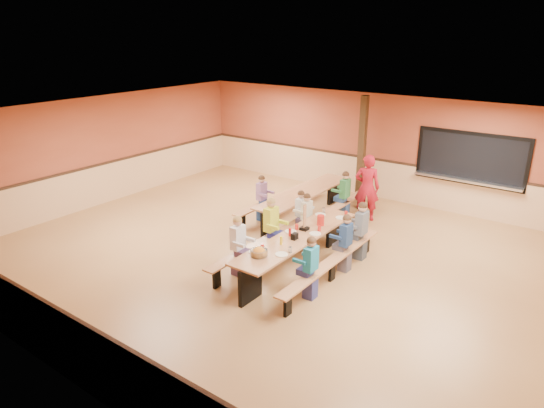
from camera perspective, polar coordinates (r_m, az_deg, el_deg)
The scene contains 23 objects.
ground at distance 10.71m, azimuth 0.51°, elevation -6.06°, with size 12.00×12.00×0.00m, color olive.
room_envelope at distance 10.43m, azimuth 0.52°, elevation -2.65°, with size 12.04×10.04×3.02m.
kitchen_pass_through at distance 13.53m, azimuth 22.31°, elevation 4.72°, with size 2.78×0.28×1.38m.
structural_post at distance 13.91m, azimuth 10.52°, elevation 6.32°, with size 0.18×0.18×3.00m, color #302010.
cafeteria_table_main at distance 9.93m, azimuth 3.00°, elevation -4.91°, with size 1.91×3.70×0.74m.
cafeteria_table_second at distance 12.60m, azimuth 3.88°, elevation 0.56°, with size 1.91×3.70×0.74m.
seated_child_white_left at distance 9.69m, azimuth -4.02°, elevation -4.97°, with size 0.39×0.32×1.25m, color white, non-canonical shape.
seated_adult_yellow at distance 10.48m, azimuth -0.10°, elevation -2.74°, with size 0.42×0.34×1.31m, color yellow, non-canonical shape.
seated_child_grey_left at distance 11.41m, azimuth 3.39°, elevation -1.26°, with size 0.34×0.28×1.16m, color silver, non-canonical shape.
seated_child_teal_right at distance 8.88m, azimuth 4.57°, elevation -7.56°, with size 0.37×0.30×1.21m, color #197191, non-canonical shape.
seated_child_navy_right at distance 9.94m, azimuth 8.65°, elevation -4.61°, with size 0.37×0.30×1.21m, color navy, non-canonical shape.
seated_child_char_right at distance 10.50m, azimuth 10.43°, elevation -3.17°, with size 0.40×0.32×1.27m, color #555961, non-canonical shape.
seated_child_purple_sec at distance 12.43m, azimuth -1.22°, elevation 0.67°, with size 0.36×0.29×1.19m, color #875B89, non-canonical shape.
seated_child_green_sec at distance 12.70m, azimuth 8.54°, elevation 1.00°, with size 0.39×0.32×1.25m, color #317A3F, non-canonical shape.
seated_child_tan_sec at distance 11.20m, azimuth 4.08°, elevation -1.67°, with size 0.35×0.28×1.16m, color beige, non-canonical shape.
standing_woman at distance 12.62m, azimuth 11.11°, elevation 1.91°, with size 0.64×0.42×1.74m, color maroon.
punch_pitcher at distance 10.38m, azimuth 5.75°, elevation -1.91°, with size 0.16×0.16×0.22m, color red.
chip_bowl at distance 8.98m, azimuth -1.54°, elevation -5.68°, with size 0.32×0.32×0.15m, color orange, non-canonical shape.
napkin_dispenser at distance 9.66m, azimuth 2.67°, elevation -3.82°, with size 0.10×0.14×0.13m, color black.
condiment_mustard at distance 9.43m, azimuth 1.08°, elevation -4.30°, with size 0.06×0.06×0.17m, color yellow.
condiment_ketchup at distance 9.80m, azimuth 2.12°, elevation -3.33°, with size 0.06×0.06×0.17m, color #B2140F.
table_paddle at distance 10.10m, azimuth 3.85°, elevation -2.33°, with size 0.16×0.16×0.56m.
place_settings at distance 9.82m, azimuth 3.03°, elevation -3.48°, with size 0.65×3.30×0.11m, color beige, non-canonical shape.
Camera 1 is at (5.60, -7.84, 4.69)m, focal length 32.00 mm.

